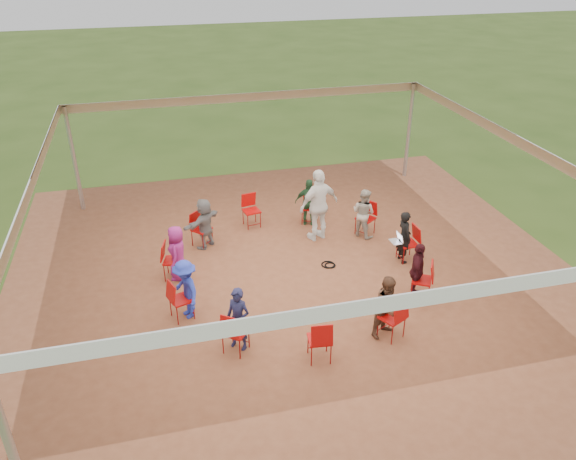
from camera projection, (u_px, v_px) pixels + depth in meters
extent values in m
plane|color=#314916|center=(296.00, 277.00, 12.96)|extent=(80.00, 80.00, 0.00)
plane|color=brown|center=(296.00, 277.00, 12.96)|extent=(13.00, 13.00, 0.00)
cylinder|color=#B2B2B7|center=(10.00, 445.00, 6.90)|extent=(0.12, 0.12, 3.00)
cylinder|color=#B2B2B7|center=(74.00, 160.00, 15.44)|extent=(0.12, 0.12, 3.00)
cylinder|color=#B2B2B7|center=(409.00, 131.00, 17.61)|extent=(0.12, 0.12, 3.00)
plane|color=white|center=(297.00, 155.00, 11.54)|extent=(10.30, 10.30, 0.00)
cube|color=white|center=(401.00, 302.00, 7.20)|extent=(10.30, 0.03, 0.24)
cube|color=white|center=(250.00, 97.00, 16.00)|extent=(10.30, 0.03, 0.24)
cube|color=white|center=(31.00, 185.00, 10.48)|extent=(0.03, 10.30, 0.24)
cube|color=white|center=(516.00, 140.00, 12.72)|extent=(0.03, 10.30, 0.24)
imported|color=black|center=(404.00, 237.00, 13.32)|extent=(0.33, 0.49, 1.31)
imported|color=#ACA496|center=(363.00, 213.00, 14.44)|extent=(0.66, 0.73, 1.31)
imported|color=#234D2C|center=(309.00, 202.00, 14.99)|extent=(0.86, 0.66, 1.31)
imported|color=gray|center=(205.00, 223.00, 13.93)|extent=(1.20, 1.16, 1.31)
imported|color=#931E72|center=(177.00, 253.00, 12.65)|extent=(0.50, 0.71, 1.31)
imported|color=#2638B9|center=(186.00, 289.00, 11.37)|extent=(0.66, 0.93, 1.31)
imported|color=#1C1D40|center=(238.00, 319.00, 10.50)|extent=(0.57, 0.54, 1.31)
imported|color=#533423|center=(388.00, 306.00, 10.86)|extent=(0.73, 0.61, 1.31)
imported|color=#390F16|center=(417.00, 271.00, 11.98)|extent=(0.73, 0.86, 1.31)
imported|color=white|center=(319.00, 205.00, 14.16)|extent=(1.24, 0.89, 1.90)
torus|color=black|center=(328.00, 265.00, 13.42)|extent=(0.42, 0.42, 0.03)
torus|color=black|center=(330.00, 265.00, 13.39)|extent=(0.34, 0.34, 0.03)
cube|color=#B7B7BC|center=(395.00, 242.00, 13.31)|extent=(0.23, 0.33, 0.01)
cube|color=#B7B7BC|center=(400.00, 237.00, 13.28)|extent=(0.08, 0.32, 0.21)
cube|color=#CCE0FF|center=(400.00, 237.00, 13.28)|extent=(0.06, 0.28, 0.17)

